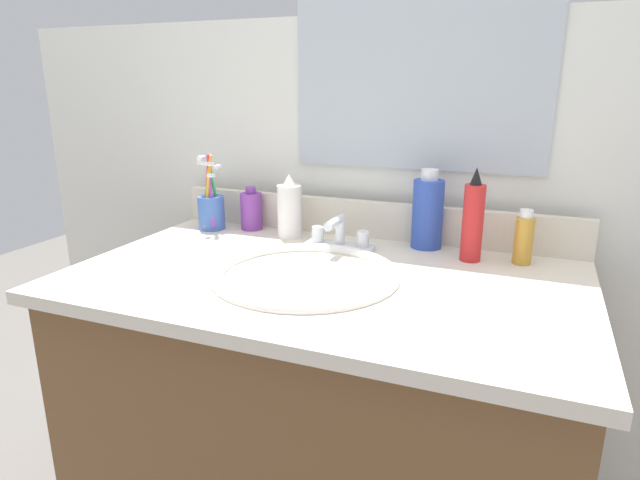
{
  "coord_description": "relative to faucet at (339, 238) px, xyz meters",
  "views": [
    {
      "loc": [
        0.38,
        -0.95,
        1.14
      ],
      "look_at": [
        -0.01,
        0.0,
        0.84
      ],
      "focal_mm": 30.36,
      "sensor_mm": 36.0,
      "label": 1
    }
  ],
  "objects": [
    {
      "name": "bottle_lotion_white",
      "position": [
        -0.15,
        0.06,
        0.04
      ],
      "size": [
        0.06,
        0.06,
        0.16
      ],
      "color": "white",
      "rests_on": "countertop"
    },
    {
      "name": "cup_blue_plastic",
      "position": [
        -0.37,
        0.05,
        0.03
      ],
      "size": [
        0.08,
        0.08,
        0.2
      ],
      "color": "#3F66B7",
      "rests_on": "countertop"
    },
    {
      "name": "bottle_oil_amber",
      "position": [
        0.39,
        0.05,
        0.03
      ],
      "size": [
        0.04,
        0.04,
        0.12
      ],
      "color": "gold",
      "rests_on": "countertop"
    },
    {
      "name": "faucet",
      "position": [
        0.0,
        0.0,
        0.0
      ],
      "size": [
        0.16,
        0.1,
        0.08
      ],
      "color": "silver",
      "rests_on": "countertop"
    },
    {
      "name": "bottle_shampoo_blue",
      "position": [
        0.18,
        0.1,
        0.06
      ],
      "size": [
        0.07,
        0.07,
        0.18
      ],
      "color": "#2D4CB2",
      "rests_on": "countertop"
    },
    {
      "name": "bottle_cream_purple",
      "position": [
        -0.28,
        0.09,
        0.02
      ],
      "size": [
        0.06,
        0.06,
        0.11
      ],
      "color": "#7A3899",
      "rests_on": "countertop"
    },
    {
      "name": "back_wall",
      "position": [
        0.03,
        0.19,
        -0.15
      ],
      "size": [
        2.12,
        0.04,
        1.3
      ],
      "primitive_type": "cube",
      "color": "silver",
      "rests_on": "ground_plane"
    },
    {
      "name": "bottle_spray_red",
      "position": [
        0.29,
        0.03,
        0.06
      ],
      "size": [
        0.04,
        0.04,
        0.2
      ],
      "color": "red",
      "rests_on": "countertop"
    },
    {
      "name": "mirror_panel",
      "position": [
        0.13,
        0.17,
        0.42
      ],
      "size": [
        0.6,
        0.01,
        0.56
      ],
      "primitive_type": "cube",
      "color": "#B2BCC6"
    },
    {
      "name": "vanity_cabinet",
      "position": [
        0.03,
        -0.17,
        -0.43
      ],
      "size": [
        0.98,
        0.57,
        0.75
      ],
      "primitive_type": "cube",
      "color": "brown",
      "rests_on": "ground_plane"
    },
    {
      "name": "sink_basin",
      "position": [
        -0.0,
        -0.19,
        -0.06
      ],
      "size": [
        0.38,
        0.38,
        0.11
      ],
      "color": "white",
      "rests_on": "countertop"
    },
    {
      "name": "backsplash",
      "position": [
        0.03,
        0.13,
        0.02
      ],
      "size": [
        1.02,
        0.02,
        0.09
      ],
      "primitive_type": "cube",
      "color": "beige",
      "rests_on": "countertop"
    },
    {
      "name": "countertop",
      "position": [
        0.03,
        -0.17,
        -0.04
      ],
      "size": [
        1.02,
        0.62,
        0.03
      ],
      "primitive_type": "cube",
      "color": "beige",
      "rests_on": "vanity_cabinet"
    }
  ]
}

